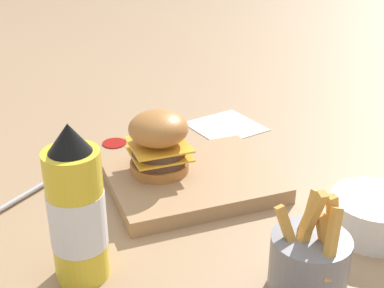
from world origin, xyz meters
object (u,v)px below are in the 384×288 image
ketchup_bottle (77,212)px  fries_basket (309,261)px  side_bowl (373,214)px  burger (159,142)px  serving_board (192,180)px

ketchup_bottle → fries_basket: ketchup_bottle is taller
side_bowl → burger: bearing=135.5°
ketchup_bottle → side_bowl: ketchup_bottle is taller
ketchup_bottle → fries_basket: 0.27m
serving_board → ketchup_bottle: size_ratio=1.26×
burger → ketchup_bottle: bearing=-131.1°
burger → side_bowl: (0.23, -0.23, -0.05)m
ketchup_bottle → burger: bearing=48.9°
ketchup_bottle → side_bowl: bearing=-7.5°
serving_board → side_bowl: 0.27m
serving_board → fries_basket: fries_basket is taller
burger → fries_basket: fries_basket is taller
burger → ketchup_bottle: size_ratio=0.49×
serving_board → fries_basket: bearing=-81.0°
fries_basket → side_bowl: size_ratio=1.21×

